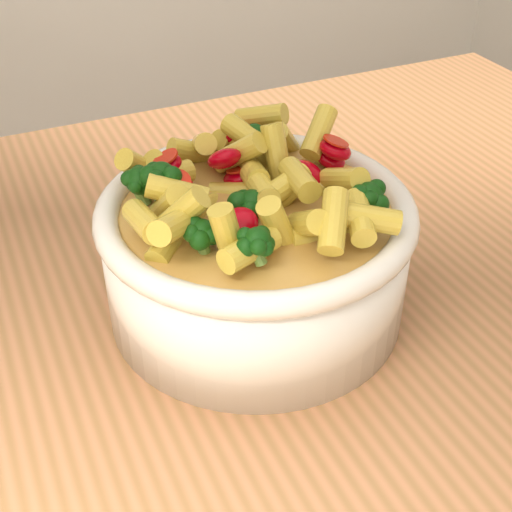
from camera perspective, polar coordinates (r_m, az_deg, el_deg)
name	(u,v)px	position (r m, az deg, el deg)	size (l,w,h in m)	color
table	(159,452)	(0.59, -7.78, -15.28)	(1.20, 0.80, 0.90)	#B8784F
serving_bowl	(256,255)	(0.52, 0.00, 0.11)	(0.23, 0.23, 0.10)	white
pasta_salad	(256,183)	(0.49, 0.00, 5.89)	(0.18, 0.18, 0.04)	#EFD64B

